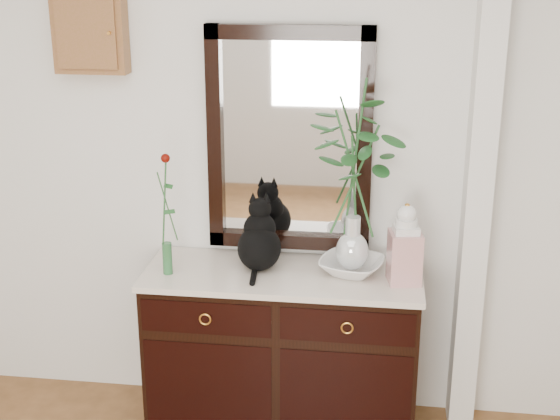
# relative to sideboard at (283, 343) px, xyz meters

# --- Properties ---
(wall_back) EXTENTS (3.60, 0.04, 2.70)m
(wall_back) POSITION_rel_sideboard_xyz_m (-0.10, 0.25, 0.88)
(wall_back) COLOR silver
(wall_back) RESTS_ON ground
(pilaster) EXTENTS (0.12, 0.20, 2.70)m
(pilaster) POSITION_rel_sideboard_xyz_m (0.90, 0.17, 0.88)
(pilaster) COLOR silver
(pilaster) RESTS_ON ground
(sideboard) EXTENTS (1.33, 0.52, 0.82)m
(sideboard) POSITION_rel_sideboard_xyz_m (0.00, 0.00, 0.00)
(sideboard) COLOR black
(sideboard) RESTS_ON ground
(wall_mirror) EXTENTS (0.80, 0.06, 1.10)m
(wall_mirror) POSITION_rel_sideboard_xyz_m (-0.00, 0.24, 0.97)
(wall_mirror) COLOR black
(wall_mirror) RESTS_ON wall_back
(key_cabinet) EXTENTS (0.35, 0.10, 0.40)m
(key_cabinet) POSITION_rel_sideboard_xyz_m (-0.95, 0.21, 1.48)
(key_cabinet) COLOR brown
(key_cabinet) RESTS_ON wall_back
(cat) EXTENTS (0.27, 0.32, 0.34)m
(cat) POSITION_rel_sideboard_xyz_m (-0.12, 0.05, 0.55)
(cat) COLOR black
(cat) RESTS_ON sideboard
(lotus_bowl) EXTENTS (0.37, 0.37, 0.07)m
(lotus_bowl) POSITION_rel_sideboard_xyz_m (0.33, 0.03, 0.41)
(lotus_bowl) COLOR white
(lotus_bowl) RESTS_ON sideboard
(vase_branches) EXTENTS (0.46, 0.46, 0.93)m
(vase_branches) POSITION_rel_sideboard_xyz_m (0.33, 0.03, 0.86)
(vase_branches) COLOR silver
(vase_branches) RESTS_ON lotus_bowl
(bud_vase_rose) EXTENTS (0.08, 0.08, 0.60)m
(bud_vase_rose) POSITION_rel_sideboard_xyz_m (-0.54, -0.08, 0.68)
(bud_vase_rose) COLOR #2D6737
(bud_vase_rose) RESTS_ON sideboard
(ginger_jar) EXTENTS (0.17, 0.17, 0.39)m
(ginger_jar) POSITION_rel_sideboard_xyz_m (0.57, -0.03, 0.57)
(ginger_jar) COLOR white
(ginger_jar) RESTS_ON sideboard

